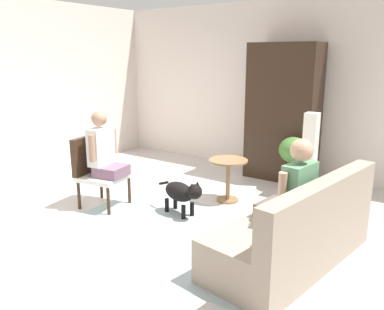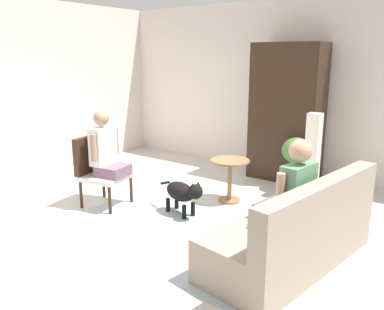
{
  "view_description": "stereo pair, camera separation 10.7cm",
  "coord_description": "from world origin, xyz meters",
  "px_view_note": "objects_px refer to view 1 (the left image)",
  "views": [
    {
      "loc": [
        2.78,
        -3.69,
        2.01
      ],
      "look_at": [
        0.3,
        -0.13,
        0.92
      ],
      "focal_mm": 37.32,
      "sensor_mm": 36.0,
      "label": 1
    },
    {
      "loc": [
        2.86,
        -3.63,
        2.01
      ],
      "look_at": [
        0.3,
        -0.13,
        0.92
      ],
      "focal_mm": 37.32,
      "sensor_mm": 36.0,
      "label": 2
    }
  ],
  "objects_px": {
    "person_on_armchair": "(104,150)",
    "dog": "(182,192)",
    "couch": "(297,232)",
    "person_on_couch": "(293,190)",
    "column_lamp": "(309,156)",
    "round_end_table": "(228,173)",
    "armoire_cabinet": "(283,113)",
    "potted_plant": "(293,158)",
    "armchair": "(96,167)"
  },
  "relations": [
    {
      "from": "couch",
      "to": "dog",
      "type": "bearing_deg",
      "value": 169.22
    },
    {
      "from": "armchair",
      "to": "potted_plant",
      "type": "height_order",
      "value": "armchair"
    },
    {
      "from": "person_on_armchair",
      "to": "column_lamp",
      "type": "distance_m",
      "value": 2.87
    },
    {
      "from": "potted_plant",
      "to": "person_on_couch",
      "type": "bearing_deg",
      "value": -69.33
    },
    {
      "from": "potted_plant",
      "to": "armoire_cabinet",
      "type": "bearing_deg",
      "value": 129.29
    },
    {
      "from": "couch",
      "to": "person_on_couch",
      "type": "bearing_deg",
      "value": -165.09
    },
    {
      "from": "couch",
      "to": "round_end_table",
      "type": "height_order",
      "value": "couch"
    },
    {
      "from": "dog",
      "to": "potted_plant",
      "type": "bearing_deg",
      "value": 66.17
    },
    {
      "from": "armchair",
      "to": "potted_plant",
      "type": "relative_size",
      "value": 1.16
    },
    {
      "from": "couch",
      "to": "column_lamp",
      "type": "height_order",
      "value": "column_lamp"
    },
    {
      "from": "dog",
      "to": "armchair",
      "type": "bearing_deg",
      "value": -162.92
    },
    {
      "from": "couch",
      "to": "column_lamp",
      "type": "bearing_deg",
      "value": 106.02
    },
    {
      "from": "person_on_couch",
      "to": "round_end_table",
      "type": "bearing_deg",
      "value": 140.56
    },
    {
      "from": "potted_plant",
      "to": "armoire_cabinet",
      "type": "distance_m",
      "value": 0.86
    },
    {
      "from": "person_on_couch",
      "to": "dog",
      "type": "distance_m",
      "value": 1.67
    },
    {
      "from": "armoire_cabinet",
      "to": "potted_plant",
      "type": "bearing_deg",
      "value": -50.71
    },
    {
      "from": "dog",
      "to": "column_lamp",
      "type": "relative_size",
      "value": 0.63
    },
    {
      "from": "round_end_table",
      "to": "armoire_cabinet",
      "type": "distance_m",
      "value": 1.63
    },
    {
      "from": "person_on_armchair",
      "to": "dog",
      "type": "xyz_separation_m",
      "value": [
        1.03,
        0.34,
        -0.48
      ]
    },
    {
      "from": "armoire_cabinet",
      "to": "dog",
      "type": "bearing_deg",
      "value": -100.0
    },
    {
      "from": "person_on_armchair",
      "to": "round_end_table",
      "type": "relative_size",
      "value": 1.43
    },
    {
      "from": "armchair",
      "to": "column_lamp",
      "type": "xyz_separation_m",
      "value": [
        2.27,
        1.95,
        0.07
      ]
    },
    {
      "from": "person_on_couch",
      "to": "person_on_armchair",
      "type": "distance_m",
      "value": 2.6
    },
    {
      "from": "potted_plant",
      "to": "couch",
      "type": "bearing_deg",
      "value": -67.77
    },
    {
      "from": "person_on_armchair",
      "to": "round_end_table",
      "type": "distance_m",
      "value": 1.72
    },
    {
      "from": "armchair",
      "to": "round_end_table",
      "type": "relative_size",
      "value": 1.57
    },
    {
      "from": "dog",
      "to": "round_end_table",
      "type": "bearing_deg",
      "value": 73.82
    },
    {
      "from": "round_end_table",
      "to": "column_lamp",
      "type": "relative_size",
      "value": 0.49
    },
    {
      "from": "column_lamp",
      "to": "person_on_armchair",
      "type": "bearing_deg",
      "value": -137.69
    },
    {
      "from": "person_on_armchair",
      "to": "armoire_cabinet",
      "type": "bearing_deg",
      "value": 61.13
    },
    {
      "from": "potted_plant",
      "to": "dog",
      "type": "bearing_deg",
      "value": -113.83
    },
    {
      "from": "round_end_table",
      "to": "armoire_cabinet",
      "type": "relative_size",
      "value": 0.28
    },
    {
      "from": "person_on_couch",
      "to": "round_end_table",
      "type": "xyz_separation_m",
      "value": [
        -1.35,
        1.11,
        -0.34
      ]
    },
    {
      "from": "couch",
      "to": "armoire_cabinet",
      "type": "height_order",
      "value": "armoire_cabinet"
    },
    {
      "from": "couch",
      "to": "person_on_armchair",
      "type": "height_order",
      "value": "person_on_armchair"
    },
    {
      "from": "dog",
      "to": "armoire_cabinet",
      "type": "height_order",
      "value": "armoire_cabinet"
    },
    {
      "from": "round_end_table",
      "to": "dog",
      "type": "distance_m",
      "value": 0.82
    },
    {
      "from": "column_lamp",
      "to": "armoire_cabinet",
      "type": "xyz_separation_m",
      "value": [
        -0.69,
        0.66,
        0.49
      ]
    },
    {
      "from": "armchair",
      "to": "person_on_armchair",
      "type": "bearing_deg",
      "value": 9.44
    },
    {
      "from": "armchair",
      "to": "person_on_couch",
      "type": "xyz_separation_m",
      "value": [
        2.75,
        0.04,
        0.21
      ]
    },
    {
      "from": "armchair",
      "to": "armoire_cabinet",
      "type": "relative_size",
      "value": 0.43
    },
    {
      "from": "armoire_cabinet",
      "to": "person_on_armchair",
      "type": "bearing_deg",
      "value": -118.87
    },
    {
      "from": "person_on_couch",
      "to": "dog",
      "type": "relative_size",
      "value": 1.07
    },
    {
      "from": "armchair",
      "to": "dog",
      "type": "height_order",
      "value": "armchair"
    },
    {
      "from": "couch",
      "to": "column_lamp",
      "type": "xyz_separation_m",
      "value": [
        -0.55,
        1.9,
        0.29
      ]
    },
    {
      "from": "armoire_cabinet",
      "to": "armchair",
      "type": "bearing_deg",
      "value": -121.13
    },
    {
      "from": "potted_plant",
      "to": "armchair",
      "type": "bearing_deg",
      "value": -132.58
    },
    {
      "from": "person_on_couch",
      "to": "armoire_cabinet",
      "type": "relative_size",
      "value": 0.38
    },
    {
      "from": "person_on_armchair",
      "to": "dog",
      "type": "distance_m",
      "value": 1.19
    },
    {
      "from": "person_on_couch",
      "to": "person_on_armchair",
      "type": "xyz_separation_m",
      "value": [
        -2.6,
        -0.01,
        0.04
      ]
    }
  ]
}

